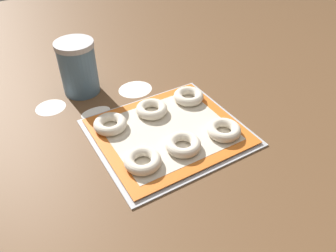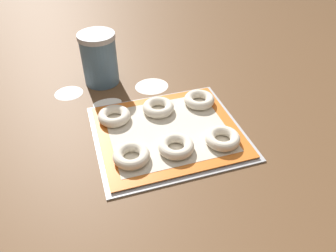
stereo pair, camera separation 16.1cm
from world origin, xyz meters
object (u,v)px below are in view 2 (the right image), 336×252
bagel_front_left (131,156)px  bagel_back_left (114,116)px  bagel_front_center (176,146)px  flour_canister (99,59)px  baking_tray (168,132)px  bagel_front_right (223,138)px  bagel_back_center (158,107)px  bagel_back_right (199,100)px

bagel_front_left → bagel_back_left: 0.17m
bagel_front_center → flour_canister: 0.43m
bagel_front_center → baking_tray: bearing=86.6°
bagel_front_right → bagel_back_left: size_ratio=1.00×
bagel_front_left → bagel_back_center: same height
bagel_front_center → bagel_back_right: same height
bagel_back_left → bagel_back_center: 0.13m
baking_tray → flour_canister: bearing=112.0°
bagel_back_left → bagel_back_center: size_ratio=1.00×
bagel_back_center → bagel_back_right: size_ratio=1.00×
bagel_front_right → flour_canister: flour_canister is taller
bagel_front_center → bagel_front_right: (0.13, -0.01, 0.00)m
bagel_front_left → bagel_back_right: 0.31m
flour_canister → bagel_front_left: bearing=-88.5°
baking_tray → bagel_back_left: bearing=145.9°
bagel_front_left → bagel_back_right: bearing=34.9°
bagel_front_right → bagel_back_left: 0.31m
bagel_back_center → flour_canister: bearing=119.1°
baking_tray → bagel_back_center: (-0.00, 0.09, 0.02)m
bagel_back_right → baking_tray: bearing=-144.5°
bagel_front_center → bagel_front_right: same height
bagel_front_left → bagel_front_center: (0.12, -0.00, 0.00)m
baking_tray → bagel_front_right: bearing=-37.3°
bagel_front_right → bagel_front_center: bearing=176.4°
bagel_front_left → bagel_back_left: (-0.01, 0.17, 0.00)m
bagel_front_center → bagel_back_center: bearing=88.7°
bagel_front_center → bagel_back_right: size_ratio=1.00×
baking_tray → bagel_back_left: bagel_back_left is taller
bagel_back_left → bagel_front_center: bearing=-53.7°
bagel_front_left → bagel_back_right: size_ratio=1.00×
baking_tray → bagel_front_right: (0.12, -0.09, 0.02)m
bagel_back_left → bagel_front_right: bearing=-35.7°
baking_tray → bagel_front_center: bagel_front_center is taller
bagel_front_left → bagel_front_center: 0.12m
bagel_front_right → bagel_back_center: (-0.12, 0.18, 0.00)m
baking_tray → flour_canister: size_ratio=2.34×
bagel_front_left → flour_canister: size_ratio=0.54×
bagel_front_center → bagel_back_center: 0.18m
bagel_front_center → bagel_back_left: bearing=126.3°
bagel_front_right → bagel_back_right: same height
baking_tray → bagel_back_right: 0.16m
bagel_back_left → bagel_back_right: same height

